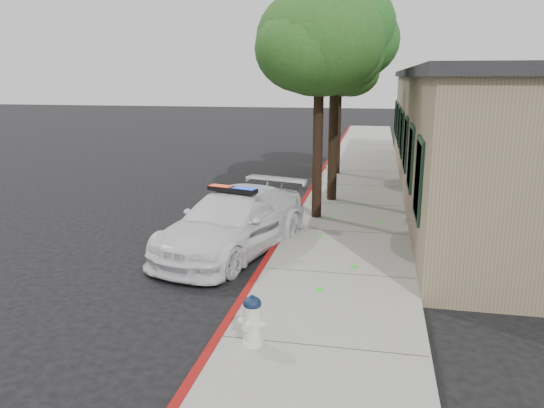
{
  "coord_description": "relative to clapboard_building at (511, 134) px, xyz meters",
  "views": [
    {
      "loc": [
        2.31,
        -9.98,
        4.0
      ],
      "look_at": [
        0.05,
        1.2,
        1.22
      ],
      "focal_mm": 34.64,
      "sensor_mm": 36.0,
      "label": 1
    }
  ],
  "objects": [
    {
      "name": "sidewalk",
      "position": [
        -5.09,
        -6.0,
        -2.05
      ],
      "size": [
        3.2,
        60.0,
        0.15
      ],
      "primitive_type": "cube",
      "color": "gray",
      "rests_on": "ground"
    },
    {
      "name": "street_tree_far",
      "position": [
        -5.95,
        2.32,
        2.2
      ],
      "size": [
        3.04,
        2.99,
        5.56
      ],
      "rotation": [
        0.0,
        0.0,
        0.2
      ],
      "color": "black",
      "rests_on": "sidewalk"
    },
    {
      "name": "clapboard_building",
      "position": [
        0.0,
        0.0,
        0.0
      ],
      "size": [
        7.3,
        20.89,
        4.24
      ],
      "color": "#847956",
      "rests_on": "ground"
    },
    {
      "name": "street_tree_mid",
      "position": [
        -5.75,
        -2.4,
        3.14
      ],
      "size": [
        3.76,
        3.56,
        6.79
      ],
      "rotation": [
        0.0,
        0.0,
        -0.05
      ],
      "color": "black",
      "rests_on": "sidewalk"
    },
    {
      "name": "red_curb",
      "position": [
        -6.63,
        -6.0,
        -2.05
      ],
      "size": [
        0.14,
        60.0,
        0.16
      ],
      "primitive_type": "cube",
      "color": "maroon",
      "rests_on": "ground"
    },
    {
      "name": "police_car",
      "position": [
        -7.59,
        -7.67,
        -1.41
      ],
      "size": [
        3.2,
        5.27,
        1.55
      ],
      "rotation": [
        0.0,
        0.0,
        -0.26
      ],
      "color": "white",
      "rests_on": "ground"
    },
    {
      "name": "ground",
      "position": [
        -6.69,
        -9.0,
        -2.13
      ],
      "size": [
        120.0,
        120.0,
        0.0
      ],
      "primitive_type": "plane",
      "color": "black",
      "rests_on": "ground"
    },
    {
      "name": "fire_hydrant",
      "position": [
        -6.06,
        -12.14,
        -1.59
      ],
      "size": [
        0.44,
        0.38,
        0.77
      ],
      "rotation": [
        0.0,
        0.0,
        -0.21
      ],
      "color": "silver",
      "rests_on": "sidewalk"
    },
    {
      "name": "street_tree_near",
      "position": [
        -5.98,
        -4.7,
        2.63
      ],
      "size": [
        3.37,
        3.46,
        6.18
      ],
      "rotation": [
        0.0,
        0.0,
        0.29
      ],
      "color": "black",
      "rests_on": "sidewalk"
    }
  ]
}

